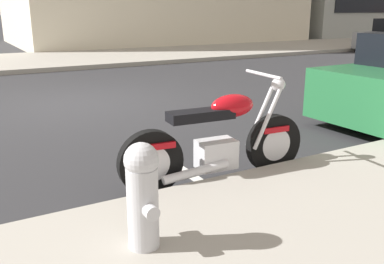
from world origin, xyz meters
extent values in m
plane|color=#28282B|center=(0.00, 0.00, 0.00)|extent=(260.00, 260.00, 0.00)
cube|color=gray|center=(12.00, 7.14, 0.07)|extent=(120.00, 5.00, 0.14)
cube|color=silver|center=(0.00, -4.04, 0.00)|extent=(0.12, 2.20, 0.01)
cylinder|color=black|center=(0.86, -4.63, 0.33)|extent=(0.66, 0.16, 0.65)
cylinder|color=silver|center=(0.86, -4.63, 0.33)|extent=(0.37, 0.15, 0.36)
cylinder|color=black|center=(-0.58, -4.51, 0.33)|extent=(0.66, 0.16, 0.65)
cylinder|color=silver|center=(-0.58, -4.51, 0.33)|extent=(0.37, 0.15, 0.36)
cube|color=silver|center=(0.14, -4.57, 0.31)|extent=(0.42, 0.29, 0.30)
cube|color=black|center=(-0.04, -4.55, 0.75)|extent=(0.70, 0.27, 0.10)
ellipsoid|color=#B20C14|center=(0.32, -4.58, 0.81)|extent=(0.50, 0.28, 0.24)
cube|color=#B20C14|center=(-0.53, -4.52, 0.51)|extent=(0.37, 0.21, 0.06)
cube|color=#B20C14|center=(0.84, -4.63, 0.51)|extent=(0.33, 0.19, 0.06)
cylinder|color=silver|center=(0.72, -4.55, 0.64)|extent=(0.34, 0.07, 0.65)
cylinder|color=silver|center=(0.71, -4.68, 0.64)|extent=(0.34, 0.07, 0.65)
cylinder|color=silver|center=(0.68, -4.61, 1.11)|extent=(0.09, 0.62, 0.04)
sphere|color=silver|center=(0.88, -4.63, 0.99)|extent=(0.15, 0.15, 0.15)
cylinder|color=silver|center=(-0.17, -4.68, 0.21)|extent=(0.71, 0.15, 0.16)
cylinder|color=black|center=(3.26, -3.39, 0.31)|extent=(0.62, 0.23, 0.62)
cylinder|color=black|center=(13.52, 4.45, 0.31)|extent=(0.63, 0.26, 0.62)
cylinder|color=#B7B7BC|center=(-1.11, -5.58, 0.43)|extent=(0.22, 0.22, 0.59)
sphere|color=#B7B7BC|center=(-1.11, -5.58, 0.79)|extent=(0.24, 0.24, 0.24)
cylinder|color=#B7B7BC|center=(-1.11, -5.44, 0.46)|extent=(0.10, 0.08, 0.10)
cylinder|color=#B7B7BC|center=(-1.11, -5.72, 0.46)|extent=(0.10, 0.08, 0.10)
cube|color=black|center=(21.10, 9.41, 2.11)|extent=(8.29, 0.06, 1.10)
camera|label=1|loc=(-2.15, -8.09, 1.76)|focal=39.84mm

